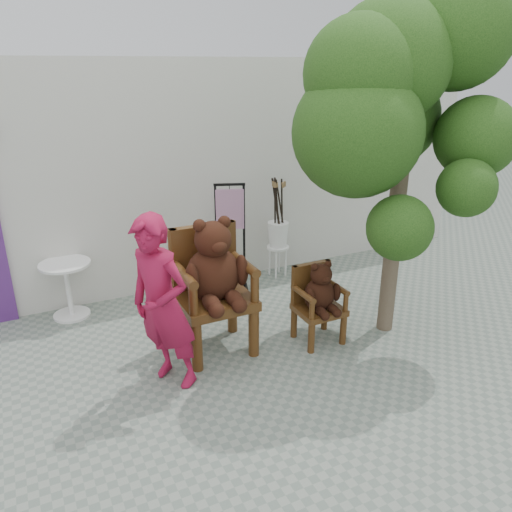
# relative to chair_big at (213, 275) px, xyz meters

# --- Properties ---
(ground_plane) EXTENTS (60.00, 60.00, 0.00)m
(ground_plane) POSITION_rel_chair_big_xyz_m (0.48, -0.88, -0.87)
(ground_plane) COLOR gray
(ground_plane) RESTS_ON ground
(back_wall) EXTENTS (9.00, 1.00, 3.00)m
(back_wall) POSITION_rel_chair_big_xyz_m (0.48, 2.22, 0.63)
(back_wall) COLOR silver
(back_wall) RESTS_ON ground
(chair_big) EXTENTS (0.76, 0.79, 1.50)m
(chair_big) POSITION_rel_chair_big_xyz_m (0.00, 0.00, 0.00)
(chair_big) COLOR #3E230D
(chair_big) RESTS_ON ground
(chair_small) EXTENTS (0.50, 0.51, 0.95)m
(chair_small) POSITION_rel_chair_big_xyz_m (1.10, -0.34, -0.31)
(chair_small) COLOR #3E230D
(chair_small) RESTS_ON ground
(person) EXTENTS (0.70, 0.76, 1.75)m
(person) POSITION_rel_chair_big_xyz_m (-0.67, -0.46, 0.01)
(person) COLOR maroon
(person) RESTS_ON ground
(cafe_table) EXTENTS (0.60, 0.60, 0.70)m
(cafe_table) POSITION_rel_chair_big_xyz_m (-1.33, 1.47, -0.43)
(cafe_table) COLOR white
(cafe_table) RESTS_ON ground
(display_stand) EXTENTS (0.54, 0.49, 1.51)m
(display_stand) POSITION_rel_chair_big_xyz_m (0.72, 1.21, -0.28)
(display_stand) COLOR black
(display_stand) RESTS_ON ground
(stool_bucket) EXTENTS (0.32, 0.32, 1.45)m
(stool_bucket) POSITION_rel_chair_big_xyz_m (1.56, 1.46, -0.22)
(stool_bucket) COLOR white
(stool_bucket) RESTS_ON ground
(tree) EXTENTS (2.24, 1.88, 3.78)m
(tree) POSITION_rel_chair_big_xyz_m (1.75, -0.47, 1.77)
(tree) COLOR #493B2C
(tree) RESTS_ON ground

